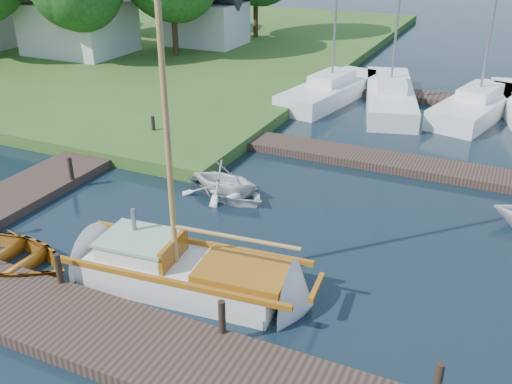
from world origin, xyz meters
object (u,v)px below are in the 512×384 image
at_px(mooring_post_2, 222,317).
at_px(tender_b, 224,177).
at_px(marina_boat_1, 390,94).
at_px(mooring_post_1, 59,268).
at_px(house_a, 77,14).
at_px(tender_a, 228,186).
at_px(mooring_post_5, 153,125).
at_px(marina_boat_0, 331,89).
at_px(marina_boat_2, 478,104).
at_px(house_c, 205,13).
at_px(sailboat, 190,275).
at_px(dinghy, 5,253).
at_px(mooring_post_4, 71,168).
at_px(mooring_post_3, 438,381).

relative_size(mooring_post_2, tender_b, 0.33).
relative_size(tender_b, marina_boat_1, 0.23).
bearing_deg(mooring_post_2, mooring_post_1, 180.00).
bearing_deg(house_a, tender_a, -38.21).
height_order(mooring_post_5, marina_boat_0, marina_boat_0).
bearing_deg(mooring_post_2, marina_boat_2, 79.99).
distance_m(marina_boat_0, house_c, 14.40).
height_order(sailboat, dinghy, sailboat).
bearing_deg(mooring_post_1, dinghy, 172.09).
bearing_deg(house_c, mooring_post_2, -60.14).
distance_m(dinghy, house_c, 28.21).
height_order(sailboat, house_a, sailboat).
bearing_deg(dinghy, tender_a, -27.43).
height_order(marina_boat_0, marina_boat_2, marina_boat_0).
height_order(mooring_post_4, house_a, house_a).
bearing_deg(mooring_post_5, marina_boat_0, 61.89).
distance_m(dinghy, marina_boat_2, 21.55).
distance_m(tender_b, house_a, 23.15).
bearing_deg(marina_boat_0, mooring_post_4, 171.41).
bearing_deg(tender_a, marina_boat_1, 9.92).
distance_m(mooring_post_5, tender_b, 6.04).
xyz_separation_m(mooring_post_3, tender_a, (-7.81, 6.68, -0.37)).
distance_m(sailboat, tender_a, 5.39).
distance_m(mooring_post_4, marina_boat_2, 18.65).
bearing_deg(tender_b, mooring_post_5, 59.16).
relative_size(mooring_post_3, marina_boat_2, 0.07).
distance_m(mooring_post_5, marina_boat_2, 15.15).
relative_size(marina_boat_1, marina_boat_2, 0.92).
height_order(mooring_post_2, tender_b, tender_b).
xyz_separation_m(marina_boat_0, house_c, (-11.81, 7.99, 2.00)).
xyz_separation_m(tender_a, marina_boat_1, (2.55, 12.67, 0.23)).
height_order(tender_a, marina_boat_0, marina_boat_0).
relative_size(mooring_post_1, sailboat, 0.08).
height_order(marina_boat_0, marina_boat_1, marina_boat_0).
relative_size(mooring_post_1, mooring_post_2, 1.00).
bearing_deg(house_a, mooring_post_2, -44.33).
distance_m(tender_b, house_c, 23.69).
bearing_deg(house_a, tender_b, -38.41).
xyz_separation_m(dinghy, house_c, (-8.84, 26.70, 2.17)).
xyz_separation_m(mooring_post_2, house_c, (-15.50, 27.00, 1.88)).
xyz_separation_m(mooring_post_5, marina_boat_2, (11.92, 9.35, -0.12)).
bearing_deg(house_c, marina_boat_1, -27.44).
relative_size(mooring_post_1, dinghy, 0.20).
bearing_deg(marina_boat_1, mooring_post_5, 125.39).
bearing_deg(house_a, marina_boat_1, -4.56).
relative_size(mooring_post_3, house_c, 0.15).
height_order(mooring_post_4, marina_boat_2, marina_boat_2).
height_order(mooring_post_3, marina_boat_2, marina_boat_2).
height_order(house_a, house_c, house_a).
bearing_deg(mooring_post_4, mooring_post_5, 90.00).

